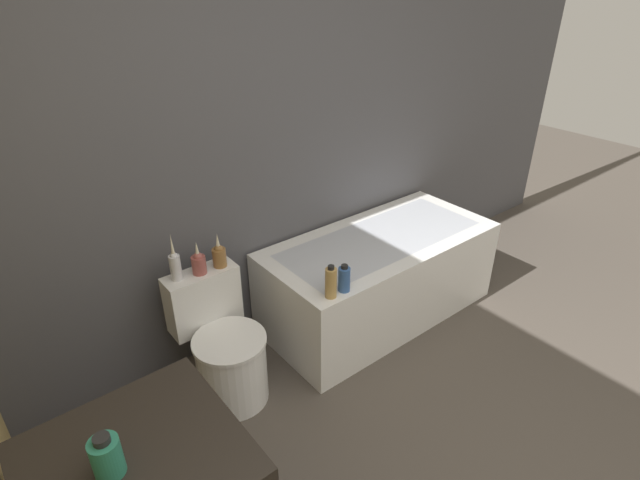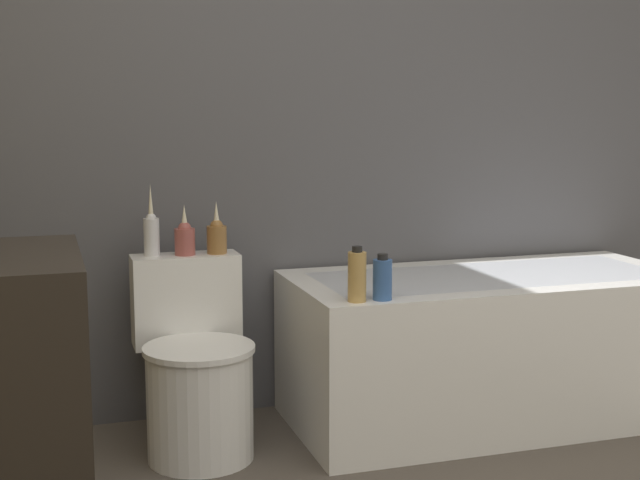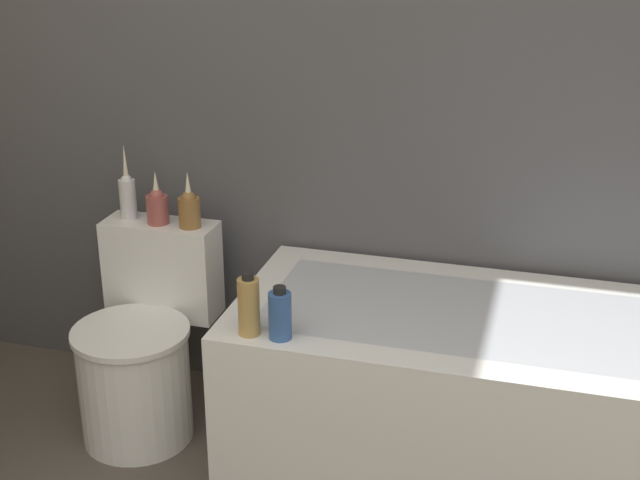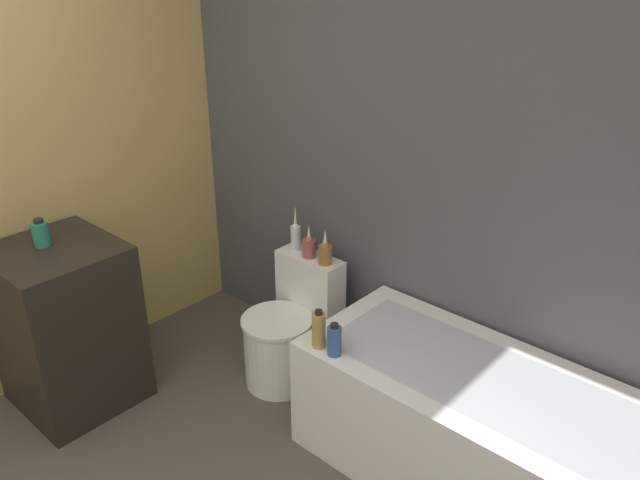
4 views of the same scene
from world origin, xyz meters
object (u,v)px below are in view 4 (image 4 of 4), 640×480
vase_gold (296,235)px  shampoo_bottle_tall (319,330)px  bathtub (474,430)px  toilet (287,332)px  soap_bottle_glass (41,233)px  vase_silver (309,246)px  shampoo_bottle_short (334,340)px  vase_bronze (325,252)px

vase_gold → shampoo_bottle_tall: bearing=-38.7°
bathtub → shampoo_bottle_tall: size_ratio=8.25×
bathtub → toilet: bearing=-179.9°
soap_bottle_glass → vase_silver: soap_bottle_glass is taller
shampoo_bottle_tall → shampoo_bottle_short: bearing=0.1°
vase_silver → shampoo_bottle_short: size_ratio=1.18×
shampoo_bottle_tall → vase_silver: bearing=136.4°
toilet → vase_bronze: (0.12, 0.18, 0.47)m
vase_gold → shampoo_bottle_short: bearing=-34.9°
toilet → shampoo_bottle_tall: (0.50, -0.29, 0.38)m
soap_bottle_glass → shampoo_bottle_short: size_ratio=0.88×
toilet → shampoo_bottle_short: bearing=-26.0°
soap_bottle_glass → shampoo_bottle_short: 1.53m
soap_bottle_glass → vase_silver: (0.78, 1.08, -0.20)m
bathtub → vase_bronze: size_ratio=7.94×
shampoo_bottle_tall → vase_gold: bearing=141.3°
bathtub → vase_gold: size_ratio=5.93×
shampoo_bottle_tall → vase_bronze: bearing=128.9°
vase_silver → shampoo_bottle_tall: (0.50, -0.48, -0.09)m
soap_bottle_glass → shampoo_bottle_short: (1.38, 0.60, -0.30)m
soap_bottle_glass → vase_silver: 1.35m
shampoo_bottle_tall → shampoo_bottle_short: 0.09m
vase_gold → shampoo_bottle_short: 0.88m
vase_silver → shampoo_bottle_tall: bearing=-43.6°
bathtub → soap_bottle_glass: soap_bottle_glass is taller
bathtub → soap_bottle_glass: (-1.95, -0.89, 0.66)m
bathtub → shampoo_bottle_tall: 0.81m
soap_bottle_glass → vase_bronze: bearing=50.1°
bathtub → vase_silver: size_ratio=8.34×
toilet → vase_bronze: size_ratio=3.49×
bathtub → vase_silver: 1.27m
toilet → shampoo_bottle_tall: shampoo_bottle_tall is taller
vase_silver → shampoo_bottle_tall: vase_silver is taller
vase_gold → shampoo_bottle_tall: 0.80m
vase_silver → vase_bronze: (0.12, -0.00, 0.00)m
vase_silver → soap_bottle_glass: bearing=-125.9°
bathtub → shampoo_bottle_short: shampoo_bottle_short is taller
bathtub → toilet: toilet is taller
toilet → shampoo_bottle_short: (0.60, -0.29, 0.36)m
bathtub → soap_bottle_glass: 2.24m
toilet → vase_silver: (-0.00, 0.19, 0.46)m
vase_gold → shampoo_bottle_tall: vase_gold is taller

